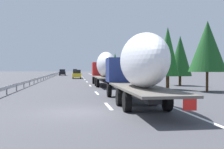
{
  "coord_description": "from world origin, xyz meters",
  "views": [
    {
      "loc": [
        -14.56,
        0.21,
        2.31
      ],
      "look_at": [
        15.44,
        -3.83,
        1.58
      ],
      "focal_mm": 44.69,
      "sensor_mm": 36.0,
      "label": 1
    }
  ],
  "objects_px": {
    "truck_lead": "(105,67)",
    "road_sign": "(108,68)",
    "car_silver_hatch": "(75,72)",
    "car_black_suv": "(62,72)",
    "truck_trailing": "(137,66)",
    "car_yellow_coupe": "(77,74)"
  },
  "relations": [
    {
      "from": "truck_lead",
      "to": "car_yellow_coupe",
      "type": "xyz_separation_m",
      "value": [
        25.02,
        3.34,
        -1.47
      ]
    },
    {
      "from": "car_silver_hatch",
      "to": "car_yellow_coupe",
      "type": "xyz_separation_m",
      "value": [
        -41.99,
        -0.26,
        0.01
      ]
    },
    {
      "from": "road_sign",
      "to": "car_silver_hatch",
      "type": "bearing_deg",
      "value": 8.67
    },
    {
      "from": "car_black_suv",
      "to": "road_sign",
      "type": "distance_m",
      "value": 27.98
    },
    {
      "from": "car_black_suv",
      "to": "road_sign",
      "type": "xyz_separation_m",
      "value": [
        -25.91,
        -10.48,
        1.23
      ]
    },
    {
      "from": "car_black_suv",
      "to": "truck_trailing",
      "type": "bearing_deg",
      "value": -173.77
    },
    {
      "from": "car_yellow_coupe",
      "to": "road_sign",
      "type": "relative_size",
      "value": 1.45
    },
    {
      "from": "truck_lead",
      "to": "road_sign",
      "type": "xyz_separation_m",
      "value": [
        23.1,
        -3.1,
        -0.24
      ]
    },
    {
      "from": "car_silver_hatch",
      "to": "road_sign",
      "type": "distance_m",
      "value": 44.43
    },
    {
      "from": "truck_lead",
      "to": "car_yellow_coupe",
      "type": "height_order",
      "value": "truck_lead"
    },
    {
      "from": "car_black_suv",
      "to": "car_yellow_coupe",
      "type": "xyz_separation_m",
      "value": [
        -23.99,
        -4.05,
        0.0
      ]
    },
    {
      "from": "car_black_suv",
      "to": "car_silver_hatch",
      "type": "xyz_separation_m",
      "value": [
        17.99,
        -3.78,
        -0.01
      ]
    },
    {
      "from": "truck_lead",
      "to": "road_sign",
      "type": "relative_size",
      "value": 4.29
    },
    {
      "from": "car_silver_hatch",
      "to": "car_yellow_coupe",
      "type": "distance_m",
      "value": 41.99
    },
    {
      "from": "truck_lead",
      "to": "road_sign",
      "type": "height_order",
      "value": "truck_lead"
    },
    {
      "from": "truck_lead",
      "to": "car_silver_hatch",
      "type": "height_order",
      "value": "truck_lead"
    },
    {
      "from": "car_silver_hatch",
      "to": "truck_lead",
      "type": "bearing_deg",
      "value": -176.93
    },
    {
      "from": "car_black_suv",
      "to": "car_yellow_coupe",
      "type": "height_order",
      "value": "car_yellow_coupe"
    },
    {
      "from": "car_yellow_coupe",
      "to": "road_sign",
      "type": "distance_m",
      "value": 6.83
    },
    {
      "from": "car_black_suv",
      "to": "car_silver_hatch",
      "type": "bearing_deg",
      "value": -11.88
    },
    {
      "from": "truck_trailing",
      "to": "car_black_suv",
      "type": "xyz_separation_m",
      "value": [
        67.58,
        7.38,
        -1.49
      ]
    },
    {
      "from": "truck_lead",
      "to": "car_silver_hatch",
      "type": "bearing_deg",
      "value": 3.07
    }
  ]
}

